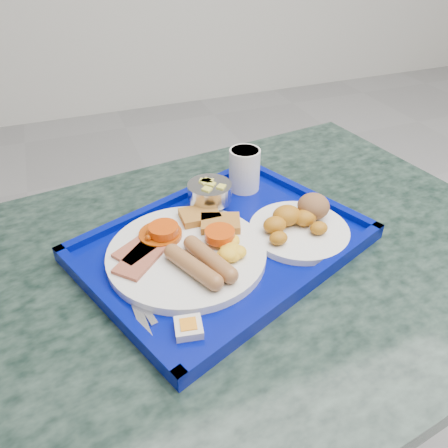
% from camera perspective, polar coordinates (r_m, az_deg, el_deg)
% --- Properties ---
extents(table, '(1.28, 0.94, 0.74)m').
position_cam_1_polar(table, '(0.92, -0.65, -14.00)').
color(table, slate).
rests_on(table, floor).
extents(tray, '(0.59, 0.51, 0.03)m').
position_cam_1_polar(tray, '(0.80, 0.00, -2.68)').
color(tray, '#020C7F').
rests_on(tray, table).
extents(main_plate, '(0.28, 0.28, 0.04)m').
position_cam_1_polar(main_plate, '(0.76, -4.43, -3.38)').
color(main_plate, silver).
rests_on(main_plate, tray).
extents(bread_plate, '(0.19, 0.19, 0.06)m').
position_cam_1_polar(bread_plate, '(0.83, 9.85, 0.13)').
color(bread_plate, silver).
rests_on(bread_plate, tray).
extents(fruit_bowl, '(0.09, 0.09, 0.06)m').
position_cam_1_polar(fruit_bowl, '(0.87, -1.88, 4.13)').
color(fruit_bowl, '#B5B5B7').
rests_on(fruit_bowl, tray).
extents(juice_cup, '(0.07, 0.07, 0.09)m').
position_cam_1_polar(juice_cup, '(0.93, 2.69, 7.27)').
color(juice_cup, white).
rests_on(juice_cup, tray).
extents(spoon, '(0.05, 0.18, 0.01)m').
position_cam_1_polar(spoon, '(0.75, -11.50, -5.64)').
color(spoon, '#B5B5B7').
rests_on(spoon, tray).
extents(knife, '(0.02, 0.19, 0.00)m').
position_cam_1_polar(knife, '(0.71, -11.89, -9.12)').
color(knife, '#B5B5B7').
rests_on(knife, tray).
extents(jam_packet, '(0.05, 0.05, 0.02)m').
position_cam_1_polar(jam_packet, '(0.64, -4.64, -13.33)').
color(jam_packet, silver).
rests_on(jam_packet, tray).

